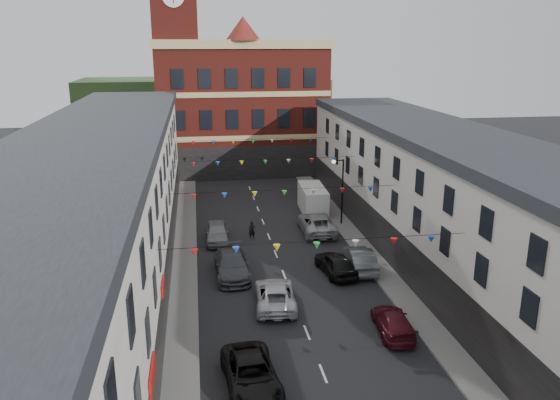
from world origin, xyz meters
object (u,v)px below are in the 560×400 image
moving_car (275,295)px  pedestrian (252,230)px  street_lamp (340,183)px  car_right_d (336,263)px  white_van (313,200)px  car_left_c (251,374)px  car_left_d (232,265)px  car_right_c (393,322)px  car_right_e (360,259)px  car_left_e (217,232)px  car_right_f (317,223)px

moving_car → pedestrian: (-0.18, 12.05, 0.04)m
street_lamp → pedestrian: bearing=-163.3°
car_right_d → white_van: 14.65m
white_van → car_left_c: bearing=-105.4°
street_lamp → car_left_d: bearing=-136.8°
car_right_c → car_right_e: size_ratio=0.91×
car_left_c → car_right_c: size_ratio=1.17×
car_left_e → white_van: 11.59m
car_left_e → car_right_d: (7.92, -7.80, 0.00)m
car_right_d → moving_car: bearing=32.3°
car_left_d → car_left_e: (-0.72, 6.97, -0.03)m
street_lamp → car_right_c: 19.08m
car_left_e → white_van: (9.40, 6.76, 0.46)m
car_right_d → white_van: bearing=-103.4°
car_left_e → moving_car: bearing=-74.7°
car_right_f → moving_car: (-5.47, -12.89, -0.09)m
car_right_f → pedestrian: (-5.65, -0.85, -0.05)m
white_van → moving_car: bearing=-106.2°
car_right_d → car_right_e: bearing=-173.3°
car_left_d → car_right_d: size_ratio=1.21×
street_lamp → moving_car: 16.73m
car_left_e → moving_car: (3.05, -11.89, -0.06)m
car_right_f → moving_car: car_right_f is taller
car_left_d → moving_car: size_ratio=1.07×
car_left_e → moving_car: 12.27m
car_left_c → car_left_d: bearing=85.4°
car_right_f → street_lamp: bearing=-145.3°
car_left_c → car_right_f: (7.79, 21.05, 0.09)m
car_right_f → moving_car: bearing=68.4°
car_right_d → car_right_e: 1.96m
car_right_e → pedestrian: car_right_e is taller
car_right_f → moving_car: 14.01m
car_right_f → moving_car: size_ratio=1.12×
car_left_c → car_right_c: bearing=20.4°
car_right_c → white_van: white_van is taller
car_left_c → moving_car: size_ratio=1.00×
car_left_e → white_van: bearing=36.6°
car_left_d → car_left_e: size_ratio=1.21×
white_van → street_lamp: bearing=-68.1°
car_right_c → moving_car: 7.39m
car_right_e → car_right_f: size_ratio=0.83×
car_left_d → pedestrian: car_left_d is taller
car_right_f → car_left_c: bearing=71.1°
car_left_e → white_van: white_van is taller
car_right_e → white_van: bearing=-84.0°
car_left_d → car_right_e: car_left_d is taller
car_left_c → car_left_d: size_ratio=0.93×
car_right_d → moving_car: car_right_d is taller
car_left_d → car_right_f: size_ratio=0.95×
car_right_e → moving_car: 8.17m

